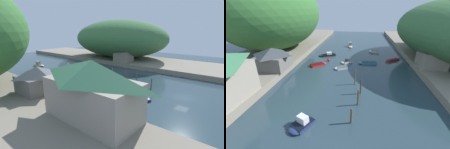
# 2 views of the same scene
# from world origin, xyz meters

# --- Properties ---
(water_surface) EXTENTS (130.00, 130.00, 0.00)m
(water_surface) POSITION_xyz_m (0.00, 30.00, 0.00)
(water_surface) COLOR #283D47
(water_surface) RESTS_ON ground
(left_bank) EXTENTS (22.00, 120.00, 1.52)m
(left_bank) POSITION_xyz_m (-27.05, 30.00, 0.76)
(left_bank) COLOR gray
(left_bank) RESTS_ON ground
(hillside_left) EXTENTS (29.98, 41.97, 23.28)m
(hillside_left) POSITION_xyz_m (-28.15, 41.72, 13.16)
(hillside_left) COLOR #387033
(hillside_left) RESTS_ON left_bank
(boathouse_shed) EXTENTS (7.22, 7.13, 5.07)m
(boathouse_shed) POSITION_xyz_m (-18.92, 22.33, 4.15)
(boathouse_shed) COLOR slate
(boathouse_shed) RESTS_ON left_bank
(right_bank_cottage) EXTENTS (6.08, 6.53, 5.67)m
(right_bank_cottage) POSITION_xyz_m (19.27, 28.88, 4.46)
(right_bank_cottage) COLOR gray
(right_bank_cottage) RESTS_ON right_bank
(boat_mid_channel) EXTENTS (3.63, 3.19, 1.32)m
(boat_mid_channel) POSITION_xyz_m (-2.18, 32.70, 0.40)
(boat_mid_channel) COLOR white
(boat_mid_channel) RESTS_ON water_surface
(boat_far_right_bank) EXTENTS (5.02, 4.23, 0.54)m
(boat_far_right_bank) POSITION_xyz_m (12.29, 36.96, 0.27)
(boat_far_right_bank) COLOR red
(boat_far_right_bank) RESTS_ON water_surface
(boat_open_rowboat) EXTENTS (6.01, 4.26, 1.19)m
(boat_open_rowboat) POSITION_xyz_m (-9.31, 38.95, 0.36)
(boat_open_rowboat) COLOR black
(boat_open_rowboat) RESTS_ON water_surface
(boat_navy_launch) EXTENTS (3.71, 2.04, 0.72)m
(boat_navy_launch) POSITION_xyz_m (6.78, 45.59, 0.36)
(boat_navy_launch) COLOR silver
(boat_navy_launch) RESTS_ON water_surface
(boat_near_quay) EXTENTS (3.48, 4.18, 1.63)m
(boat_near_quay) POSITION_xyz_m (-5.89, 5.82, 0.48)
(boat_near_quay) COLOR navy
(boat_near_quay) RESTS_ON water_surface
(boat_moored_right) EXTENTS (3.85, 2.95, 0.64)m
(boat_moored_right) POSITION_xyz_m (-3.28, 27.75, 0.31)
(boat_moored_right) COLOR white
(boat_moored_right) RESTS_ON water_surface
(boat_yellow_tender) EXTENTS (4.76, 4.60, 0.55)m
(boat_yellow_tender) POSITION_xyz_m (-9.77, 29.77, 0.27)
(boat_yellow_tender) COLOR red
(boat_yellow_tender) RESTS_ON water_surface
(boat_far_upstream) EXTENTS (5.45, 2.12, 0.57)m
(boat_far_upstream) POSITION_xyz_m (3.88, 32.95, 0.28)
(boat_far_upstream) COLOR teal
(boat_far_upstream) RESTS_ON water_surface
(boat_small_dinghy) EXTENTS (2.07, 5.09, 1.81)m
(boat_small_dinghy) POSITION_xyz_m (-2.42, 52.74, 0.54)
(boat_small_dinghy) COLOR silver
(boat_small_dinghy) RESTS_ON water_surface
(mooring_post_nearest) EXTENTS (0.30, 0.30, 2.58)m
(mooring_post_nearest) POSITION_xyz_m (0.91, 7.64, 1.30)
(mooring_post_nearest) COLOR brown
(mooring_post_nearest) RESTS_ON water_surface
(mooring_post_second) EXTENTS (0.29, 0.29, 2.96)m
(mooring_post_second) POSITION_xyz_m (1.74, 12.18, 1.49)
(mooring_post_second) COLOR brown
(mooring_post_second) RESTS_ON water_surface
(mooring_post_middle) EXTENTS (0.29, 0.29, 3.09)m
(mooring_post_middle) POSITION_xyz_m (2.16, 15.88, 1.55)
(mooring_post_middle) COLOR #4C3D2D
(mooring_post_middle) RESTS_ON water_surface
(mooring_post_fourth) EXTENTS (0.25, 0.25, 3.46)m
(mooring_post_fourth) POSITION_xyz_m (0.97, 19.60, 1.74)
(mooring_post_fourth) COLOR brown
(mooring_post_fourth) RESTS_ON water_surface
(channel_buoy_near) EXTENTS (0.79, 0.79, 1.19)m
(channel_buoy_near) POSITION_xyz_m (-7.75, 33.68, 0.46)
(channel_buoy_near) COLOR red
(channel_buoy_near) RESTS_ON water_surface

